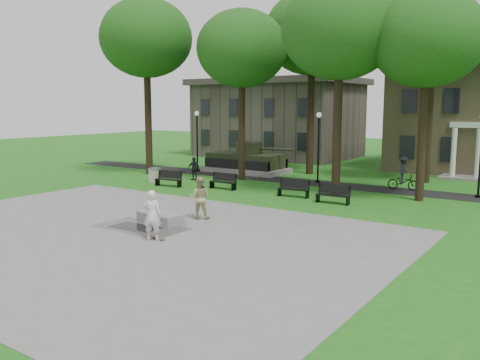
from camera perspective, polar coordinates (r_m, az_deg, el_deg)
The scene contains 25 objects.
ground at distance 24.78m, azimuth -4.99°, elevation -3.71°, with size 120.00×120.00×0.00m, color #1B5B15.
plaza at distance 21.27m, azimuth -13.66°, elevation -5.92°, with size 22.00×16.00×0.02m, color gray.
footpath at distance 34.71m, azimuth 7.74°, elevation -0.27°, with size 44.00×2.60×0.01m, color black.
building_left at distance 52.35m, azimuth 4.28°, elevation 6.62°, with size 15.00×10.00×7.20m, color #4C443D.
tree_0 at distance 39.28m, azimuth -10.49°, elevation 15.33°, with size 6.80×6.80×12.97m.
tree_1 at distance 35.53m, azimuth 0.21°, elevation 14.48°, with size 6.20×6.20×11.63m.
tree_2 at distance 29.95m, azimuth 11.15°, elevation 16.17°, with size 6.60×6.60×12.16m.
tree_3 at distance 29.31m, azimuth 20.29°, elevation 14.58°, with size 6.00×6.00×11.19m.
tree_4 at distance 39.15m, azimuth 8.11°, elevation 15.95°, with size 7.20×7.20×13.50m.
tree_5 at distance 36.54m, azimuth 20.88°, elevation 14.90°, with size 6.40×6.40×12.44m.
lamp_left at distance 40.15m, azimuth -4.84°, elevation 4.94°, with size 0.36×0.36×4.73m.
lamp_mid at distance 34.45m, azimuth 8.81°, elevation 4.31°, with size 0.36×0.36×4.73m.
tank_monument at distance 39.56m, azimuth 0.73°, elevation 2.10°, with size 7.45×3.40×2.40m.
puddle at distance 22.17m, azimuth -11.71°, elevation -5.24°, with size 2.20×1.20×0.00m, color black.
concrete_block at distance 22.79m, azimuth -8.91°, elevation -4.22°, with size 2.20×1.00×0.45m, color gray.
skateboard at distance 20.13m, azimuth -9.29°, elevation -6.47°, with size 0.78×0.20×0.07m, color brown.
skateboarder at distance 19.79m, azimuth -9.84°, elevation -3.91°, with size 0.72×0.47×1.97m, color silver.
friend_watching at distance 23.28m, azimuth -4.55°, elevation -2.00°, with size 0.95×0.74×1.95m, color tan.
pedestrian_walker at distance 35.57m, azimuth -5.19°, elevation 1.29°, with size 0.95×0.40×1.62m, color black.
cyclist at distance 32.90m, azimuth 17.86°, elevation 0.41°, with size 1.89×1.09×2.07m.
park_bench_0 at distance 33.04m, azimuth -7.96°, elevation 0.20°, with size 1.84×0.77×1.00m.
park_bench_1 at distance 31.66m, azimuth -1.85°, elevation -0.08°, with size 1.80×0.53×1.00m.
park_bench_2 at distance 29.08m, azimuth 6.10°, elevation -0.88°, with size 1.84×0.72×1.00m.
park_bench_3 at distance 27.44m, azimuth 10.46°, elevation -1.53°, with size 1.82×0.60×1.00m.
trash_bin at distance 35.09m, azimuth -9.57°, elevation 0.58°, with size 0.76×0.76×0.96m.
Camera 1 is at (15.50, -18.62, 5.17)m, focal length 38.00 mm.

